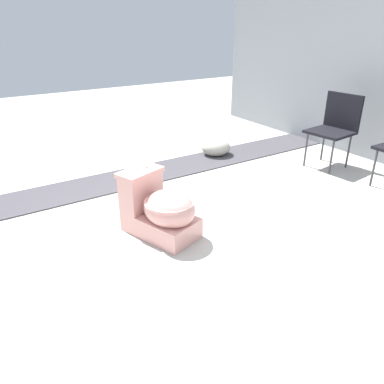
% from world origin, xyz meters
% --- Properties ---
extents(ground_plane, '(14.00, 14.00, 0.00)m').
position_xyz_m(ground_plane, '(0.00, 0.00, 0.00)').
color(ground_plane, '#B7B2A8').
extents(gravel_strip, '(0.56, 8.00, 0.01)m').
position_xyz_m(gravel_strip, '(-1.24, 0.50, 0.01)').
color(gravel_strip, '#423F44').
rests_on(gravel_strip, ground).
extents(toilet, '(0.71, 0.55, 0.52)m').
position_xyz_m(toilet, '(-0.03, -0.16, 0.22)').
color(toilet, '#E09E93').
rests_on(toilet, ground).
extents(folding_chair_left, '(0.48, 0.48, 0.83)m').
position_xyz_m(folding_chair_left, '(-0.34, 2.31, 0.51)').
color(folding_chair_left, black).
rests_on(folding_chair_left, ground).
extents(boulder_near, '(0.46, 0.47, 0.21)m').
position_xyz_m(boulder_near, '(-1.36, 1.35, 0.11)').
color(boulder_near, '#ADA899').
rests_on(boulder_near, ground).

